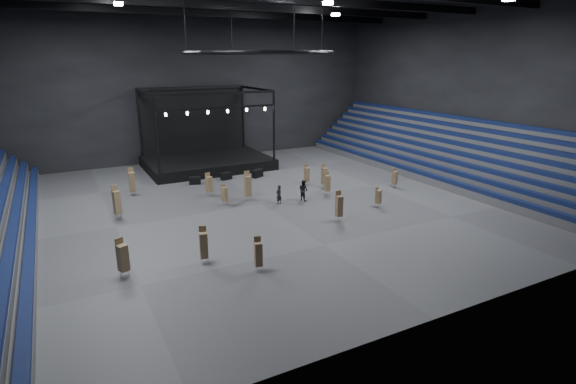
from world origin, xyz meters
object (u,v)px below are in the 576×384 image
chair_stack_1 (258,254)px  chair_stack_5 (307,174)px  flight_case_right (257,173)px  crew_member (303,190)px  flight_case_left (195,181)px  chair_stack_8 (225,194)px  chair_stack_7 (248,186)px  chair_stack_12 (117,202)px  flight_case_mid (226,176)px  chair_stack_0 (327,183)px  chair_stack_3 (339,205)px  chair_stack_10 (378,196)px  chair_stack_9 (209,184)px  chair_stack_6 (132,181)px  chair_stack_2 (204,245)px  man_center (279,195)px  stage (205,154)px  chair_stack_4 (123,257)px  chair_stack_11 (324,176)px  chair_stack_13 (395,177)px

chair_stack_1 → chair_stack_5: 19.83m
flight_case_right → crew_member: (0.35, -9.57, 0.55)m
flight_case_left → chair_stack_8: bearing=-87.3°
chair_stack_7 → chair_stack_12: (-11.28, 0.45, 0.02)m
flight_case_mid → chair_stack_7: chair_stack_7 is taller
flight_case_left → crew_member: size_ratio=0.60×
chair_stack_0 → chair_stack_3: bearing=-106.8°
chair_stack_3 → chair_stack_10: bearing=21.3°
chair_stack_0 → chair_stack_9: (-10.09, 4.89, 0.01)m
flight_case_left → chair_stack_3: chair_stack_3 is taller
chair_stack_6 → chair_stack_10: 22.95m
chair_stack_2 → chair_stack_7: (7.61, 10.85, 0.12)m
chair_stack_7 → man_center: (2.03, -2.26, -0.54)m
man_center → chair_stack_1: bearing=36.0°
flight_case_left → chair_stack_12: 11.20m
stage → chair_stack_2: (-8.30, -25.62, -0.16)m
flight_case_right → chair_stack_6: bearing=-177.1°
chair_stack_3 → chair_stack_4: chair_stack_3 is taller
flight_case_right → man_center: size_ratio=0.73×
man_center → chair_stack_4: bearing=7.6°
stage → man_center: stage is taller
stage → flight_case_mid: size_ratio=11.97×
chair_stack_9 → chair_stack_12: bearing=-176.1°
chair_stack_4 → chair_stack_10: chair_stack_4 is taller
chair_stack_3 → chair_stack_11: size_ratio=1.00×
chair_stack_5 → chair_stack_11: bearing=-67.8°
chair_stack_2 → chair_stack_8: chair_stack_2 is taller
chair_stack_3 → chair_stack_7: size_ratio=0.91×
chair_stack_10 → chair_stack_6: bearing=123.4°
chair_stack_5 → flight_case_left: bearing=146.9°
chair_stack_0 → chair_stack_13: (7.32, -1.07, -0.13)m
chair_stack_3 → chair_stack_4: (-16.80, -2.07, 0.01)m
chair_stack_2 → chair_stack_5: (15.00, 12.88, -0.17)m
chair_stack_3 → chair_stack_11: chair_stack_11 is taller
chair_stack_2 → chair_stack_5: size_ratio=1.16×
chair_stack_4 → chair_stack_13: size_ratio=1.25×
stage → flight_case_left: size_ratio=11.92×
stage → flight_case_left: 8.00m
chair_stack_0 → chair_stack_4: size_ratio=0.92×
chair_stack_2 → crew_member: chair_stack_2 is taller
stage → chair_stack_0: stage is taller
chair_stack_3 → chair_stack_7: 9.43m
flight_case_mid → chair_stack_10: (8.57, -14.97, 0.59)m
chair_stack_5 → chair_stack_12: size_ratio=0.77×
chair_stack_10 → man_center: 8.78m
flight_case_left → chair_stack_9: bearing=-89.7°
flight_case_mid → stage: bearing=90.7°
chair_stack_4 → chair_stack_12: (1.15, 10.88, 0.13)m
chair_stack_6 → chair_stack_7: size_ratio=0.98×
chair_stack_11 → man_center: 6.75m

